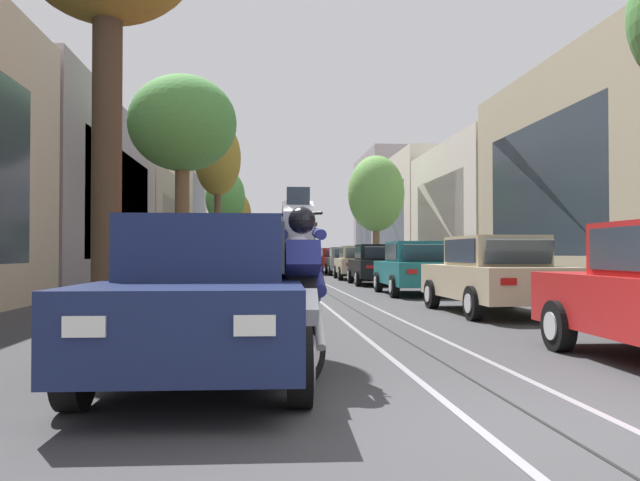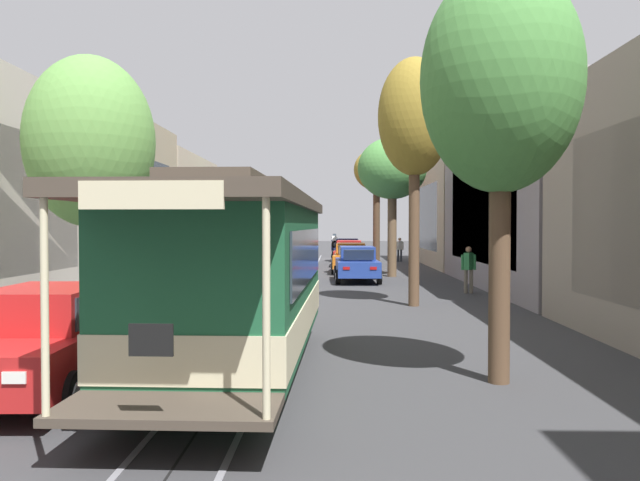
% 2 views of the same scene
% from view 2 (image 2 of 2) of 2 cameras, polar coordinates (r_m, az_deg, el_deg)
% --- Properties ---
extents(ground_plane, '(160.00, 160.00, 0.00)m').
position_cam_2_polar(ground_plane, '(22.45, -2.98, -5.08)').
color(ground_plane, '#38383A').
extents(trolley_track_rails, '(1.14, 70.92, 0.01)m').
position_cam_2_polar(trolley_track_rails, '(18.21, -4.00, -6.58)').
color(trolley_track_rails, gray).
rests_on(trolley_track_rails, ground).
extents(parked_car_navy_near_left, '(2.10, 4.40, 1.58)m').
position_cam_2_polar(parked_car_navy_near_left, '(45.13, 2.46, -0.82)').
color(parked_car_navy_near_left, '#19234C').
rests_on(parked_car_navy_near_left, ground).
extents(parked_car_red_second_left, '(2.12, 4.41, 1.58)m').
position_cam_2_polar(parked_car_red_second_left, '(39.62, 2.62, -1.12)').
color(parked_car_red_second_left, red).
rests_on(parked_car_red_second_left, ground).
extents(parked_car_orange_mid_left, '(2.09, 4.40, 1.58)m').
position_cam_2_polar(parked_car_orange_mid_left, '(33.87, 2.76, -1.55)').
color(parked_car_orange_mid_left, orange).
rests_on(parked_car_orange_mid_left, ground).
extents(parked_car_blue_fourth_left, '(2.07, 4.39, 1.58)m').
position_cam_2_polar(parked_car_blue_fourth_left, '(28.48, 3.31, -2.10)').
color(parked_car_blue_fourth_left, '#233D93').
rests_on(parked_car_blue_fourth_left, ground).
extents(parked_car_red_near_right, '(2.08, 4.39, 1.58)m').
position_cam_2_polar(parked_car_red_near_right, '(45.49, -3.97, -0.80)').
color(parked_car_red_near_right, red).
rests_on(parked_car_red_near_right, ground).
extents(parked_car_beige_second_right, '(2.06, 4.39, 1.58)m').
position_cam_2_polar(parked_car_beige_second_right, '(39.19, -5.06, -1.15)').
color(parked_car_beige_second_right, '#C1B28E').
rests_on(parked_car_beige_second_right, ground).
extents(parked_car_teal_mid_right, '(2.06, 4.39, 1.58)m').
position_cam_2_polar(parked_car_teal_mid_right, '(33.14, -6.00, -1.62)').
color(parked_car_teal_mid_right, '#196B70').
rests_on(parked_car_teal_mid_right, ground).
extents(parked_car_black_fourth_right, '(2.09, 4.40, 1.58)m').
position_cam_2_polar(parked_car_black_fourth_right, '(27.11, -7.54, -2.29)').
color(parked_car_black_fourth_right, black).
rests_on(parked_car_black_fourth_right, ground).
extents(parked_car_beige_fifth_right, '(2.11, 4.41, 1.58)m').
position_cam_2_polar(parked_car_beige_fifth_right, '(21.94, -9.67, -3.16)').
color(parked_car_beige_fifth_right, '#C1B28E').
rests_on(parked_car_beige_fifth_right, ground).
extents(parked_car_grey_sixth_right, '(2.09, 4.40, 1.58)m').
position_cam_2_polar(parked_car_grey_sixth_right, '(16.09, -14.47, -4.82)').
color(parked_car_grey_sixth_right, slate).
rests_on(parked_car_grey_sixth_right, ground).
extents(parked_car_red_far_right, '(2.09, 4.40, 1.58)m').
position_cam_2_polar(parked_car_red_far_right, '(10.57, -23.28, -8.13)').
color(parked_car_red_far_right, red).
rests_on(parked_car_red_far_right, ground).
extents(street_tree_kerb_left_near, '(2.96, 2.58, 7.50)m').
position_cam_2_polar(street_tree_kerb_left_near, '(41.81, 5.08, 6.10)').
color(street_tree_kerb_left_near, '#4C3826').
rests_on(street_tree_kerb_left_near, ground).
extents(street_tree_kerb_left_second, '(3.37, 3.00, 6.82)m').
position_cam_2_polar(street_tree_kerb_left_second, '(31.56, 6.47, 6.28)').
color(street_tree_kerb_left_second, brown).
rests_on(street_tree_kerb_left_second, ground).
extents(street_tree_kerb_left_mid, '(2.27, 2.26, 7.74)m').
position_cam_2_polar(street_tree_kerb_left_mid, '(20.34, 8.43, 10.63)').
color(street_tree_kerb_left_mid, brown).
rests_on(street_tree_kerb_left_mid, ground).
extents(street_tree_kerb_left_fourth, '(2.54, 2.63, 6.64)m').
position_cam_2_polar(street_tree_kerb_left_fourth, '(10.79, 15.84, 13.43)').
color(street_tree_kerb_left_fourth, brown).
rests_on(street_tree_kerb_left_fourth, ground).
extents(street_tree_kerb_right_near, '(3.25, 2.69, 5.77)m').
position_cam_2_polar(street_tree_kerb_right_near, '(44.27, -6.63, 3.81)').
color(street_tree_kerb_right_near, '#4C3826').
rests_on(street_tree_kerb_right_near, ground).
extents(street_tree_kerb_right_second, '(3.19, 3.25, 6.77)m').
position_cam_2_polar(street_tree_kerb_right_second, '(17.16, -19.85, 8.20)').
color(street_tree_kerb_right_second, brown).
rests_on(street_tree_kerb_right_second, ground).
extents(cable_car_trolley, '(2.78, 9.17, 3.28)m').
position_cam_2_polar(cable_car_trolley, '(11.15, -7.35, -3.07)').
color(cable_car_trolley, '#1E5B38').
rests_on(cable_car_trolley, ground).
extents(motorcycle_with_rider, '(0.48, 1.79, 1.92)m').
position_cam_2_polar(motorcycle_with_rider, '(45.32, 1.30, -0.55)').
color(motorcycle_with_rider, black).
rests_on(motorcycle_with_rider, ground).
extents(pedestrian_on_left_pavement, '(0.55, 0.23, 1.71)m').
position_cam_2_polar(pedestrian_on_left_pavement, '(30.25, -11.83, -1.60)').
color(pedestrian_on_left_pavement, '#4C4233').
rests_on(pedestrian_on_left_pavement, ground).
extents(pedestrian_on_right_pavement, '(0.55, 0.42, 1.73)m').
position_cam_2_polar(pedestrian_on_right_pavement, '(24.27, 13.13, -2.31)').
color(pedestrian_on_right_pavement, slate).
rests_on(pedestrian_on_right_pavement, ground).
extents(pedestrian_crossing_far, '(0.55, 0.36, 1.66)m').
position_cam_2_polar(pedestrian_crossing_far, '(44.59, 7.14, -0.68)').
color(pedestrian_crossing_far, '#282D38').
rests_on(pedestrian_crossing_far, ground).
extents(fire_hydrant, '(0.40, 0.22, 0.84)m').
position_cam_2_polar(fire_hydrant, '(44.28, 4.45, -1.35)').
color(fire_hydrant, gold).
rests_on(fire_hydrant, ground).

